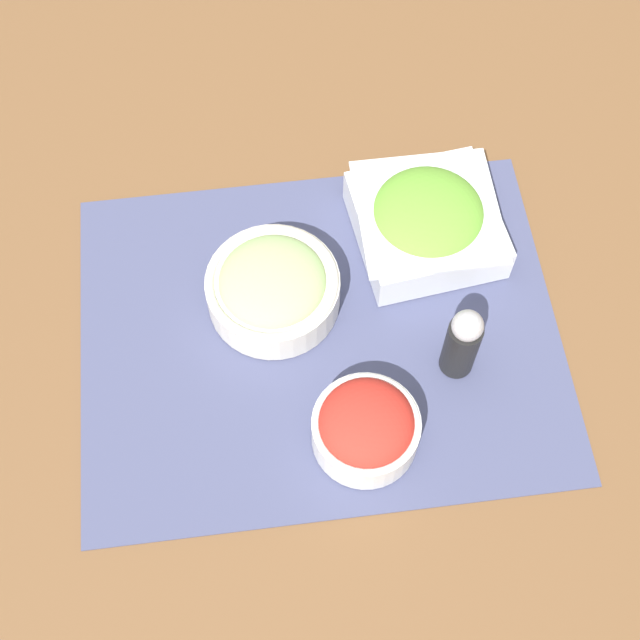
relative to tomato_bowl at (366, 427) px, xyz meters
The scene contains 6 objects.
ground_plane 0.14m from the tomato_bowl, 103.42° to the left, with size 3.00×3.00×0.00m, color brown.
placemat 0.14m from the tomato_bowl, 103.42° to the left, with size 0.54×0.43×0.00m.
tomato_bowl is the anchor object (origin of this frame).
cucumber_bowl 0.20m from the tomato_bowl, 113.84° to the left, with size 0.15×0.15×0.06m.
lettuce_bowl 0.27m from the tomato_bowl, 66.11° to the left, with size 0.18×0.18×0.07m.
pepper_shaker 0.14m from the tomato_bowl, 33.27° to the left, with size 0.04×0.04×0.11m.
Camera 1 is at (-0.06, -0.45, 0.91)m, focal length 50.00 mm.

